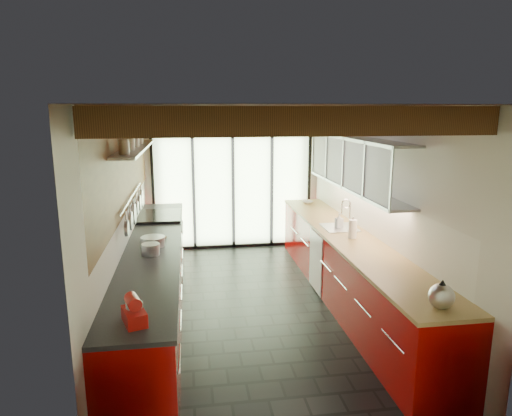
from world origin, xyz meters
name	(u,v)px	position (x,y,z in m)	size (l,w,h in m)	color
ground	(254,306)	(0.00, 0.00, 0.00)	(5.50, 5.50, 0.00)	black
room_shell	(254,183)	(0.00, 0.00, 1.65)	(5.50, 5.50, 5.50)	silver
ceiling_beams	(250,117)	(0.00, 0.38, 2.46)	(3.14, 5.06, 4.90)	#593316
glass_door	(233,160)	(0.00, 2.69, 1.66)	(2.95, 0.10, 2.90)	#C6EAAD
left_counter	(155,279)	(-1.28, 0.00, 0.46)	(0.68, 5.00, 0.92)	#9B0705
range_stove	(161,245)	(-1.28, 1.45, 0.47)	(0.66, 0.90, 0.97)	silver
right_counter	(348,269)	(1.27, 0.00, 0.46)	(0.68, 5.00, 0.92)	#9B0705
sink_assembly	(340,225)	(1.29, 0.40, 0.96)	(0.45, 0.52, 0.43)	silver
upper_cabinets_right	(356,163)	(1.43, 0.30, 1.85)	(0.34, 3.00, 3.00)	silver
left_wall_fixtures	(135,171)	(-1.47, 0.25, 1.80)	(0.28, 2.60, 0.96)	silver
stand_mixer	(134,312)	(-1.27, -2.16, 1.02)	(0.23, 0.30, 0.24)	red
pot_large	(151,249)	(-1.27, -0.43, 0.99)	(0.21, 0.21, 0.13)	silver
pot_small	(153,241)	(-1.27, -0.07, 0.98)	(0.30, 0.30, 0.11)	silver
cutting_board	(154,240)	(-1.27, 0.16, 0.93)	(0.21, 0.30, 0.03)	brown
kettle	(442,295)	(1.27, -2.25, 1.03)	(0.22, 0.27, 0.26)	silver
paper_towel	(353,229)	(1.27, -0.12, 1.04)	(0.12, 0.12, 0.29)	white
soap_bottle	(339,221)	(1.27, 0.41, 1.03)	(0.09, 0.10, 0.21)	silver
bowl	(307,202)	(1.27, 2.14, 0.94)	(0.18, 0.18, 0.05)	silver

